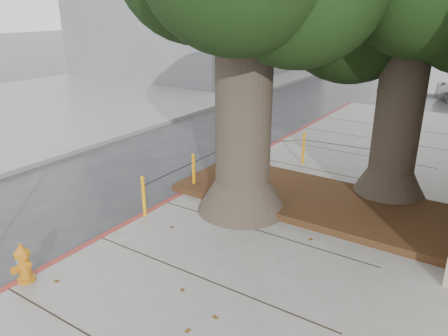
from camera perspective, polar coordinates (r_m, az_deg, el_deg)
name	(u,v)px	position (r m, az deg, el deg)	size (l,w,h in m)	color
ground	(178,275)	(8.06, -6.06, -13.77)	(140.00, 140.00, 0.00)	#28282B
sidewalk_opposite	(91,96)	(24.15, -17.04, 9.02)	(14.00, 60.00, 0.15)	slate
curb_red	(179,198)	(10.83, -5.93, -3.87)	(0.14, 26.00, 0.16)	maroon
planter_bed	(312,199)	(10.52, 11.41, -4.01)	(6.40, 2.60, 0.16)	black
bollard_ring	(257,162)	(11.45, 4.33, 0.75)	(3.79, 5.39, 0.95)	orange
fire_hydrant	(23,263)	(8.15, -24.75, -11.18)	(0.38, 0.34, 0.71)	orange
car_dark	(222,72)	(28.04, -0.30, 12.45)	(1.65, 4.06, 1.18)	black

